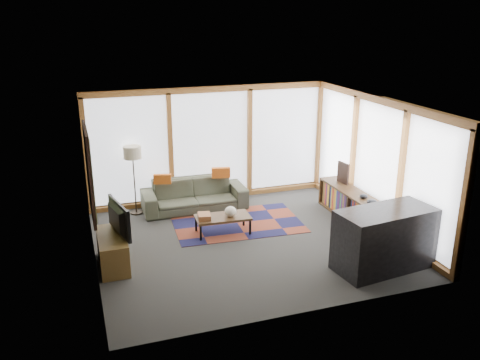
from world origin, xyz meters
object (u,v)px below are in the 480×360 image
object	(u,v)px
tv_console	(113,251)
sofa	(194,195)
floor_lamp	(134,180)
coffee_table	(223,225)
bar_counter	(384,239)
television	(114,219)
bookshelf	(356,208)

from	to	relation	value
tv_console	sofa	bearing A→B (deg)	47.44
floor_lamp	tv_console	xyz separation A→B (m)	(-0.69, -2.26, -0.47)
sofa	coffee_table	world-z (taller)	sofa
bar_counter	floor_lamp	bearing A→B (deg)	126.74
bar_counter	tv_console	bearing A→B (deg)	153.59
television	sofa	bearing A→B (deg)	-54.73
sofa	floor_lamp	bearing A→B (deg)	173.97
floor_lamp	television	size ratio (longest dim) A/B	1.53
bookshelf	television	distance (m)	4.87
floor_lamp	bar_counter	size ratio (longest dim) A/B	0.90
coffee_table	tv_console	distance (m)	2.26
television	tv_console	bearing A→B (deg)	111.92
tv_console	bar_counter	size ratio (longest dim) A/B	0.67
bookshelf	tv_console	bearing A→B (deg)	-176.16
sofa	coffee_table	distance (m)	1.45
coffee_table	bookshelf	bearing A→B (deg)	-7.31
coffee_table	bar_counter	bearing A→B (deg)	-45.73
bar_counter	coffee_table	bearing A→B (deg)	127.36
coffee_table	television	world-z (taller)	television
floor_lamp	bookshelf	distance (m)	4.65
coffee_table	bar_counter	xyz separation A→B (m)	(2.15, -2.20, 0.35)
floor_lamp	bookshelf	world-z (taller)	floor_lamp
floor_lamp	coffee_table	size ratio (longest dim) A/B	1.41
television	floor_lamp	bearing A→B (deg)	-28.29
sofa	bookshelf	bearing A→B (deg)	-30.10
sofa	coffee_table	size ratio (longest dim) A/B	2.12
tv_console	bar_counter	world-z (taller)	bar_counter
floor_lamp	tv_console	size ratio (longest dim) A/B	1.35
bookshelf	television	size ratio (longest dim) A/B	2.51
floor_lamp	tv_console	distance (m)	2.41
sofa	bar_counter	xyz separation A→B (m)	(2.37, -3.64, 0.19)
television	bar_counter	xyz separation A→B (m)	(4.24, -1.57, -0.31)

